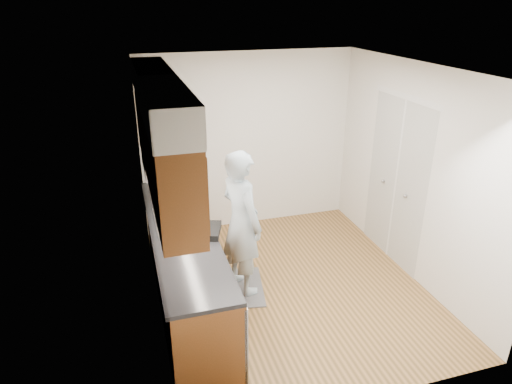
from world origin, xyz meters
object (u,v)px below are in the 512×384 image
soap_bottle_b (174,191)px  soap_bottle_c (173,184)px  person (241,214)px  soap_bottle_a (167,193)px  dish_rack (200,230)px  soda_can (195,197)px

soap_bottle_b → soap_bottle_c: soap_bottle_b is taller
person → soap_bottle_c: 1.11m
soap_bottle_a → soap_bottle_c: (0.12, 0.38, -0.05)m
dish_rack → soap_bottle_b: bearing=116.1°
person → soda_can: (-0.42, 0.49, 0.04)m
person → soap_bottle_b: bearing=23.4°
dish_rack → soap_bottle_c: bearing=113.5°
person → soda_can: person is taller
soap_bottle_c → person: bearing=-56.0°
soap_bottle_b → soap_bottle_c: (0.02, 0.24, -0.00)m
soap_bottle_c → dish_rack: size_ratio=0.44×
soda_can → soap_bottle_b: bearing=139.1°
soap_bottle_b → soap_bottle_c: size_ratio=1.02×
soap_bottle_c → dish_rack: bearing=-84.7°
person → dish_rack: (-0.51, -0.27, 0.01)m
person → soap_bottle_b: size_ratio=10.39×
soap_bottle_a → soap_bottle_c: bearing=73.1°
soap_bottle_c → dish_rack: 1.19m
soap_bottle_b → dish_rack: size_ratio=0.45×
person → soap_bottle_b: person is taller
soap_bottle_a → dish_rack: 0.84m
soap_bottle_a → soap_bottle_b: soap_bottle_a is taller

